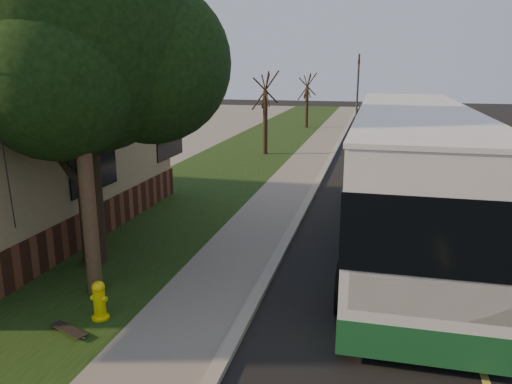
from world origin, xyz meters
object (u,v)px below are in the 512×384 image
(leafy_tree, at_px, (82,39))
(transit_bus, at_px, (410,170))
(skateboard_spare, at_px, (69,330))
(bare_tree_near, at_px, (265,114))
(dumpster, at_px, (60,179))
(traffic_signal, at_px, (358,84))
(bare_tree_far, at_px, (307,101))
(fire_hydrant, at_px, (99,300))
(utility_pole, at_px, (76,65))
(distant_car, at_px, (389,126))

(leafy_tree, distance_m, transit_bus, 8.74)
(transit_bus, relative_size, skateboard_spare, 15.46)
(bare_tree_near, xyz_separation_m, dumpster, (-5.32, -10.14, -1.52))
(skateboard_spare, bearing_deg, transit_bus, 48.66)
(traffic_signal, xyz_separation_m, transit_bus, (2.62, -27.82, -1.27))
(leafy_tree, relative_size, bare_tree_far, 1.94)
(bare_tree_far, distance_m, skateboard_spare, 30.67)
(traffic_signal, bearing_deg, skateboard_spare, -95.54)
(traffic_signal, xyz_separation_m, dumpster, (-9.32, -26.14, -2.53))
(fire_hydrant, height_order, traffic_signal, traffic_signal)
(utility_pole, xyz_separation_m, distant_car, (6.23, 24.92, -3.82))
(utility_pole, xyz_separation_m, bare_tree_near, (-0.19, 17.01, -2.48))
(utility_pole, bearing_deg, transit_bus, 38.93)
(skateboard_spare, xyz_separation_m, dumpster, (-5.96, 8.47, 0.50))
(distant_car, bearing_deg, traffic_signal, 103.89)
(transit_bus, height_order, skateboard_spare, transit_bus)
(bare_tree_far, xyz_separation_m, dumpster, (-5.82, -22.14, -1.37))
(skateboard_spare, bearing_deg, bare_tree_far, 90.27)
(fire_hydrant, distance_m, leafy_tree, 5.65)
(fire_hydrant, xyz_separation_m, bare_tree_near, (-0.90, 18.00, 1.72))
(fire_hydrant, bearing_deg, dumpster, 128.34)
(skateboard_spare, bearing_deg, utility_pole, 105.66)
(bare_tree_near, relative_size, bare_tree_far, 1.07)
(utility_pole, distance_m, transit_bus, 8.70)
(bare_tree_near, relative_size, dumpster, 2.75)
(traffic_signal, relative_size, transit_bus, 0.42)
(traffic_signal, bearing_deg, dumpster, -109.61)
(distant_car, bearing_deg, leafy_tree, -109.73)
(bare_tree_far, distance_m, traffic_signal, 5.44)
(transit_bus, bearing_deg, dumpster, 172.01)
(bare_tree_far, bearing_deg, fire_hydrant, -89.24)
(bare_tree_far, relative_size, skateboard_spare, 4.74)
(transit_bus, bearing_deg, leafy_tree, -154.14)
(fire_hydrant, distance_m, bare_tree_far, 30.04)
(skateboard_spare, xyz_separation_m, distant_car, (5.78, 26.52, 0.68))
(transit_bus, bearing_deg, bare_tree_far, 104.41)
(fire_hydrant, relative_size, bare_tree_far, 0.18)
(fire_hydrant, relative_size, dumpster, 0.47)
(traffic_signal, bearing_deg, fire_hydrant, -95.21)
(fire_hydrant, distance_m, bare_tree_near, 18.10)
(bare_tree_near, bearing_deg, skateboard_spare, -88.02)
(fire_hydrant, height_order, distant_car, distant_car)
(transit_bus, xyz_separation_m, skateboard_spare, (-5.98, -6.79, -1.77))
(utility_pole, relative_size, distant_car, 1.91)
(transit_bus, bearing_deg, traffic_signal, 95.38)
(fire_hydrant, distance_m, distant_car, 26.49)
(bare_tree_near, distance_m, bare_tree_far, 12.01)
(utility_pole, distance_m, dumpster, 9.67)
(bare_tree_near, bearing_deg, traffic_signal, 75.96)
(utility_pole, bearing_deg, bare_tree_near, 90.66)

